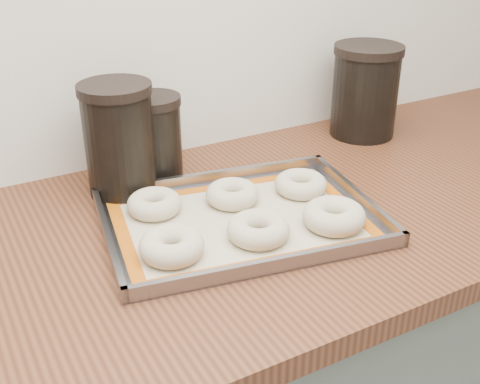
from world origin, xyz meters
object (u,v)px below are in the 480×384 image
bagel_back_left (154,204)px  canister_mid (155,137)px  bagel_back_right (301,184)px  bagel_front_left (172,246)px  canister_left (119,140)px  bagel_back_mid (232,194)px  baking_tray (240,219)px  bagel_front_mid (258,229)px  bagel_front_right (334,216)px  canister_right (365,91)px

bagel_back_left → canister_mid: (0.06, 0.15, 0.06)m
bagel_back_left → bagel_back_right: bagel_back_left is taller
canister_mid → bagel_front_left: bearing=-107.7°
canister_left → bagel_back_mid: bearing=-43.6°
bagel_back_left → canister_mid: size_ratio=0.57×
baking_tray → bagel_front_mid: bagel_front_mid is taller
baking_tray → bagel_front_left: size_ratio=4.98×
bagel_front_right → canister_mid: canister_mid is taller
bagel_front_right → bagel_back_mid: 0.19m
bagel_front_left → canister_right: (0.60, 0.27, 0.08)m
bagel_back_right → bagel_front_right: bearing=-99.7°
bagel_front_left → canister_right: bearing=24.6°
bagel_front_mid → bagel_back_right: size_ratio=1.06×
bagel_front_left → bagel_front_right: bearing=-9.5°
bagel_back_left → bagel_front_mid: bearing=-55.2°
baking_tray → bagel_back_left: 0.15m
bagel_front_mid → bagel_front_right: 0.14m
bagel_back_mid → canister_mid: canister_mid is taller
bagel_back_left → canister_left: size_ratio=0.45×
bagel_front_left → bagel_back_left: size_ratio=1.07×
baking_tray → bagel_back_right: size_ratio=5.22×
canister_right → bagel_front_left: bearing=-155.4°
bagel_back_left → canister_right: 0.59m
bagel_back_mid → canister_left: bearing=136.4°
bagel_back_mid → canister_right: (0.43, 0.16, 0.08)m
bagel_front_mid → canister_left: 0.32m
bagel_back_left → baking_tray: bearing=-39.7°
bagel_back_right → canister_mid: bearing=135.1°
bagel_front_mid → baking_tray: bearing=87.3°
bagel_front_left → canister_mid: 0.31m
bagel_back_right → bagel_back_left: bearing=167.6°
bagel_front_left → bagel_back_mid: 0.20m
bagel_back_mid → canister_mid: (-0.07, 0.18, 0.06)m
baking_tray → canister_left: canister_left is taller
baking_tray → bagel_back_right: (0.15, 0.04, 0.01)m
bagel_back_right → canister_right: size_ratio=0.47×
baking_tray → canister_mid: bearing=102.5°
canister_left → canister_right: (0.59, 0.01, -0.00)m
bagel_front_mid → canister_right: (0.45, 0.29, 0.08)m
bagel_back_right → canister_right: canister_right is taller
bagel_back_left → bagel_back_right: (0.27, -0.06, -0.00)m
bagel_back_mid → bagel_back_right: 0.13m
bagel_front_right → canister_left: bearing=130.9°
baking_tray → canister_right: 0.51m
bagel_front_right → bagel_back_left: 0.31m
baking_tray → bagel_back_left: (-0.12, 0.10, 0.02)m
bagel_front_right → canister_right: canister_right is taller
canister_left → canister_mid: canister_left is taller
canister_right → bagel_back_mid: bearing=-159.4°
bagel_front_mid → bagel_back_mid: size_ratio=1.07×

